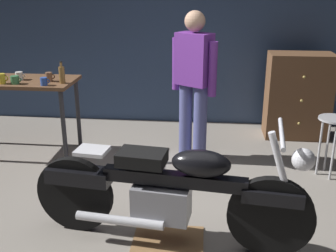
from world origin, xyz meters
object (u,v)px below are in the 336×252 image
at_px(person_standing, 194,81).
at_px(mug_green_speckled, 15,80).
at_px(mug_brown_stoneware, 49,77).
at_px(mug_blue_enamel, 44,81).
at_px(motorcycle, 170,191).
at_px(wooden_dresser, 298,96).
at_px(mug_yellow_tall, 2,79).
at_px(mug_white_ceramic, 19,76).
at_px(shop_stool, 333,131).
at_px(bottle, 62,74).

relative_size(person_standing, mug_green_speckled, 13.92).
bearing_deg(mug_green_speckled, mug_brown_stoneware, 25.10).
relative_size(person_standing, mug_brown_stoneware, 15.58).
xyz_separation_m(mug_green_speckled, mug_blue_enamel, (0.34, -0.03, -0.00)).
distance_m(motorcycle, person_standing, 1.71).
distance_m(wooden_dresser, mug_yellow_tall, 3.59).
relative_size(motorcycle, mug_green_speckled, 18.19).
bearing_deg(mug_white_ceramic, wooden_dresser, 15.37).
relative_size(motorcycle, shop_stool, 3.41).
height_order(motorcycle, person_standing, person_standing).
distance_m(wooden_dresser, mug_white_ceramic, 3.44).
bearing_deg(mug_yellow_tall, mug_brown_stoneware, 19.10).
xyz_separation_m(motorcycle, shop_stool, (1.56, 1.34, 0.05)).
relative_size(mug_green_speckled, bottle, 0.50).
xyz_separation_m(person_standing, mug_brown_stoneware, (-1.60, -0.08, 0.03)).
height_order(wooden_dresser, mug_green_speckled, wooden_dresser).
bearing_deg(mug_brown_stoneware, motorcycle, -46.12).
relative_size(mug_blue_enamel, mug_white_ceramic, 0.92).
relative_size(motorcycle, mug_brown_stoneware, 20.36).
relative_size(mug_yellow_tall, mug_white_ceramic, 0.98).
distance_m(person_standing, mug_white_ceramic, 1.97).
xyz_separation_m(mug_white_ceramic, bottle, (0.54, -0.11, 0.05)).
bearing_deg(shop_stool, mug_blue_enamel, 179.45).
relative_size(wooden_dresser, bottle, 4.56).
distance_m(mug_yellow_tall, mug_blue_enamel, 0.48).
relative_size(wooden_dresser, mug_white_ceramic, 9.69).
bearing_deg(mug_yellow_tall, mug_white_ceramic, 63.81).
height_order(mug_yellow_tall, mug_blue_enamel, mug_yellow_tall).
distance_m(person_standing, shop_stool, 1.54).
bearing_deg(mug_brown_stoneware, mug_blue_enamel, -85.62).
bearing_deg(mug_white_ceramic, motorcycle, -40.66).
height_order(motorcycle, mug_yellow_tall, mug_yellow_tall).
distance_m(motorcycle, mug_white_ceramic, 2.50).
height_order(person_standing, mug_blue_enamel, person_standing).
distance_m(motorcycle, wooden_dresser, 2.88).
relative_size(mug_blue_enamel, bottle, 0.43).
bearing_deg(wooden_dresser, mug_brown_stoneware, -162.07).
xyz_separation_m(mug_yellow_tall, mug_blue_enamel, (0.48, -0.03, -0.01)).
distance_m(motorcycle, mug_brown_stoneware, 2.21).
height_order(mug_yellow_tall, bottle, bottle).
bearing_deg(bottle, mug_yellow_tall, -172.09).
distance_m(shop_stool, mug_yellow_tall, 3.55).
bearing_deg(bottle, wooden_dresser, 20.31).
bearing_deg(person_standing, mug_green_speckled, 39.60).
relative_size(wooden_dresser, mug_yellow_tall, 9.85).
bearing_deg(shop_stool, mug_white_ceramic, 175.67).
bearing_deg(mug_green_speckled, shop_stool, -1.08).
bearing_deg(bottle, mug_green_speckled, -170.86).
xyz_separation_m(shop_stool, mug_yellow_tall, (-3.52, 0.06, 0.46)).
relative_size(motorcycle, wooden_dresser, 1.98).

